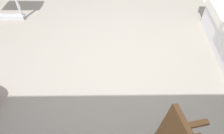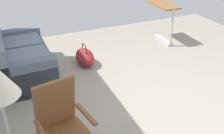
% 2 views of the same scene
% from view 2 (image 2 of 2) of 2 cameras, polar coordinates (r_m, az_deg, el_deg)
% --- Properties ---
extents(ground_plane, '(6.85, 6.85, 0.00)m').
position_cam_2_polar(ground_plane, '(3.88, 11.53, -8.75)').
color(ground_plane, gray).
extents(couch, '(1.61, 0.87, 0.85)m').
position_cam_2_polar(couch, '(4.70, -19.46, 1.62)').
color(couch, slate).
rests_on(couch, ground).
extents(rocking_chair, '(0.84, 0.61, 1.05)m').
position_cam_2_polar(rocking_chair, '(2.75, -10.96, -13.59)').
color(rocking_chair, brown).
rests_on(rocking_chair, ground).
extents(overbed_table, '(0.85, 0.42, 0.84)m').
position_cam_2_polar(overbed_table, '(5.87, 11.54, 10.57)').
color(overbed_table, '#B2B5BA').
rests_on(overbed_table, ground).
extents(duffel_bag, '(0.56, 0.33, 0.43)m').
position_cam_2_polar(duffel_bag, '(4.87, -6.09, 2.24)').
color(duffel_bag, maroon).
rests_on(duffel_bag, ground).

